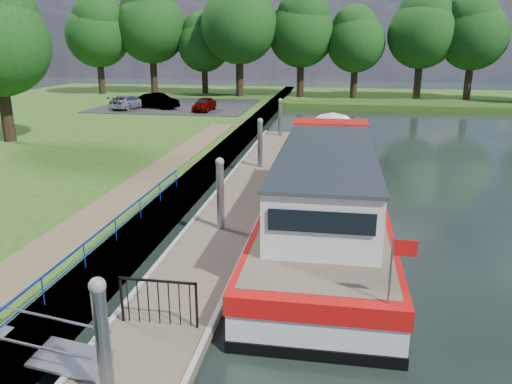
% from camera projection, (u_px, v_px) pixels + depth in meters
% --- Properties ---
extents(bank_edge, '(1.10, 90.00, 0.78)m').
position_uv_depth(bank_edge, '(200.00, 177.00, 24.11)').
color(bank_edge, '#473D2D').
rests_on(bank_edge, ground).
extents(far_bank, '(60.00, 18.00, 0.60)m').
position_uv_depth(far_bank, '(410.00, 99.00, 56.82)').
color(far_bank, '#2B4D16').
rests_on(far_bank, ground).
extents(footpath, '(1.60, 40.00, 0.05)m').
position_uv_depth(footpath, '(97.00, 215.00, 17.67)').
color(footpath, brown).
rests_on(footpath, riverbank).
extents(carpark, '(14.00, 12.00, 0.06)m').
position_uv_depth(carpark, '(178.00, 106.00, 47.00)').
color(carpark, black).
rests_on(carpark, riverbank).
extents(blue_fence, '(0.04, 18.04, 0.72)m').
position_uv_depth(blue_fence, '(64.00, 266.00, 12.55)').
color(blue_fence, '#0C2DBF').
rests_on(blue_fence, riverbank).
extents(pontoon, '(2.50, 30.00, 0.56)m').
position_uv_depth(pontoon, '(244.00, 196.00, 21.89)').
color(pontoon, brown).
rests_on(pontoon, ground).
extents(mooring_piles, '(0.30, 27.30, 3.55)m').
position_uv_depth(mooring_piles, '(244.00, 172.00, 21.57)').
color(mooring_piles, gray).
rests_on(mooring_piles, ground).
extents(gangway, '(2.58, 1.00, 0.92)m').
position_uv_depth(gangway, '(45.00, 351.00, 10.25)').
color(gangway, '#A5A8AD').
rests_on(gangway, ground).
extents(gate_panel, '(1.85, 0.05, 1.15)m').
position_uv_depth(gate_panel, '(158.00, 296.00, 11.42)').
color(gate_panel, black).
rests_on(gate_panel, ground).
extents(barge, '(4.36, 21.15, 4.78)m').
position_uv_depth(barge, '(327.00, 184.00, 20.43)').
color(barge, black).
rests_on(barge, ground).
extents(horizon_trees, '(54.38, 10.03, 12.87)m').
position_uv_depth(horizon_trees, '(290.00, 28.00, 53.54)').
color(horizon_trees, '#332316').
rests_on(horizon_trees, ground).
extents(car_a, '(1.62, 3.52, 1.17)m').
position_uv_depth(car_a, '(204.00, 104.00, 43.11)').
color(car_a, '#999999').
rests_on(car_a, carpark).
extents(car_b, '(4.27, 2.95, 1.33)m').
position_uv_depth(car_b, '(158.00, 101.00, 44.83)').
color(car_b, '#999999').
rests_on(car_b, carpark).
extents(car_c, '(2.63, 4.47, 1.22)m').
position_uv_depth(car_c, '(129.00, 102.00, 44.61)').
color(car_c, '#999999').
rests_on(car_c, carpark).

